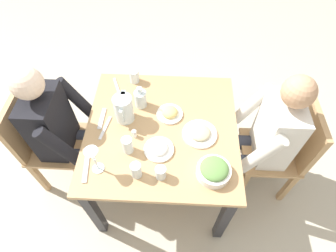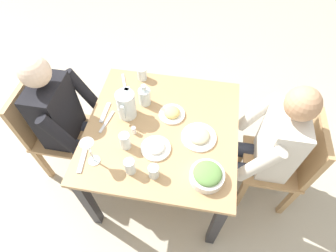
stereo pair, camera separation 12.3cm
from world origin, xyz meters
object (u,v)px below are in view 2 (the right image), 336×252
Objects in this scene: diner_near at (71,119)px; water_glass_center at (154,171)px; water_glass_near_right at (142,74)px; wine_glass at (89,148)px; plate_fries at (172,113)px; water_pitcher at (126,105)px; water_glass_near_left at (125,141)px; chair_near at (50,128)px; salad_bowl at (207,175)px; plate_yoghurt at (156,147)px; salt_shaker at (134,130)px; diner_far at (262,145)px; plate_beans at (199,136)px; chair_far at (287,161)px; water_glass_far_right at (130,166)px; oil_carafe at (145,97)px; dining_table at (162,138)px.

water_glass_center is at bearing 61.54° from diner_near.
water_glass_near_right is 0.79m from water_glass_center.
plate_fries is at bearing 136.86° from wine_glass.
water_glass_near_left is (0.24, 0.05, -0.04)m from water_pitcher.
chair_near is 4.38× the size of wine_glass.
salad_bowl is 0.35m from plate_yoghurt.
diner_near is 0.52m from wine_glass.
chair_near is 0.76m from salt_shaker.
chair_near is at bearing -59.14° from water_glass_near_right.
diner_far is 5.30× the size of plate_beans.
salt_shaker is (0.10, 0.49, 0.13)m from diner_near.
wine_glass is (0.35, -1.21, 0.39)m from chair_far.
chair_far reaches higher than salt_shaker.
salt_shaker is at bearing -82.12° from diner_far.
chair_far is at bearing 97.50° from plate_beans.
wine_glass reaches higher than plate_beans.
chair_near is 0.88m from water_glass_far_right.
oil_carafe is at bearing -157.63° from plate_yoghurt.
water_glass_near_left is (-0.13, -0.50, 0.02)m from salad_bowl.
water_glass_center is at bearing -84.34° from salad_bowl.
plate_beans is 1.27× the size of plate_fries.
water_glass_far_right reaches higher than salt_shaker.
chair_far is at bearing 110.94° from water_glass_far_right.
diner_far is at bearing -90.00° from chair_far.
oil_carafe is at bearing -119.96° from plate_beans.
chair_near reaches higher than water_glass_near_left.
oil_carafe is at bearing 102.27° from chair_near.
water_glass_near_right is (-0.30, -0.27, 0.03)m from plate_fries.
diner_near is at bearing -113.65° from water_glass_near_left.
chair_near reaches higher than water_glass_center.
water_glass_near_right is 0.75m from water_glass_far_right.
salt_shaker is at bearing -83.67° from chair_far.
water_glass_far_right is 0.54× the size of wine_glass.
water_pitcher is 0.67m from salad_bowl.
oil_carafe reaches higher than plate_beans.
plate_fries is 0.28m from plate_yoghurt.
chair_near is 0.80m from water_glass_near_right.
dining_table is at bearing 73.56° from water_pitcher.
plate_fries is (-0.07, -0.82, 0.27)m from chair_far.
chair_far is at bearing 90.43° from diner_near.
plate_beans is at bearing -165.09° from salad_bowl.
wine_glass is at bearing -67.32° from plate_yoghurt.
chair_far is 1.16m from water_pitcher.
wine_glass is at bearing -48.86° from dining_table.
plate_beans is 0.45m from water_glass_near_left.
chair_near is at bearing -90.00° from diner_near.
diner_near is 6.07× the size of water_pitcher.
plate_fries reaches higher than dining_table.
salad_bowl is at bearing 93.55° from water_glass_far_right.
dining_table is 17.86× the size of salt_shaker.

